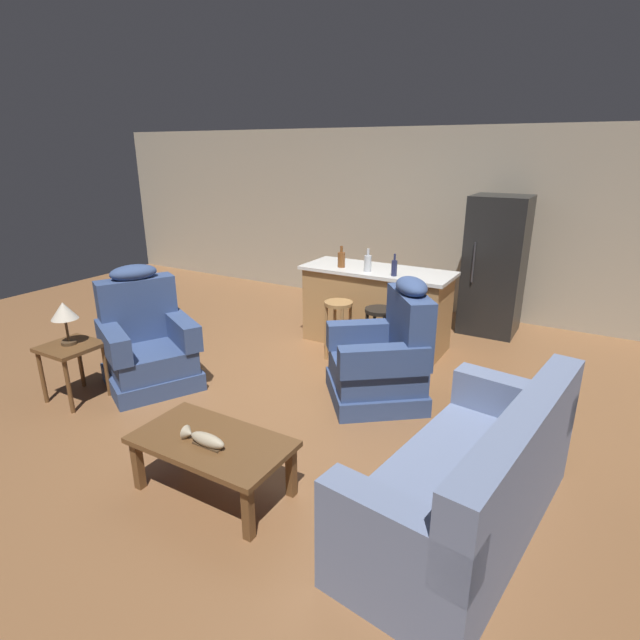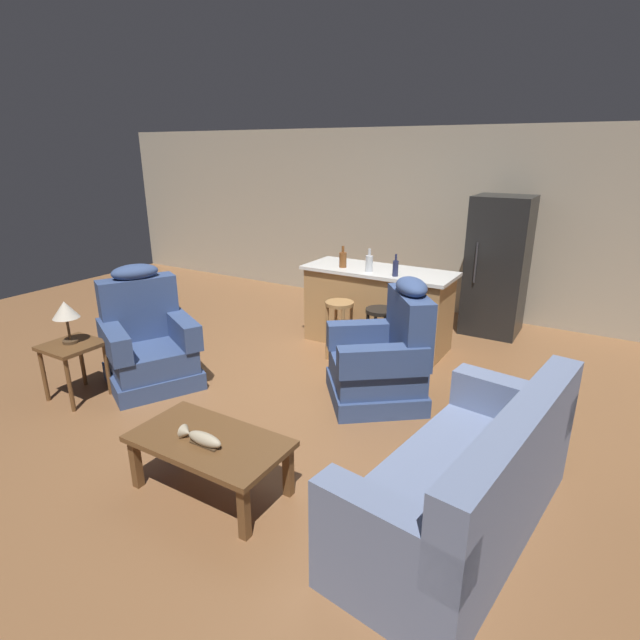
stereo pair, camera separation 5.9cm
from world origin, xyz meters
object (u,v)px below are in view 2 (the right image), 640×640
object	(u,v)px
end_table	(73,353)
kitchen_island	(377,307)
fish_figurine	(201,438)
bar_stool_right	(380,327)
refrigerator	(497,266)
recliner_near_lamp	(148,343)
bar_stool_left	(339,319)
couch	(468,485)
bottle_wine_dark	(343,259)
coffee_table	(209,446)
bottle_tall_green	(369,263)
table_lamp	(65,312)
bottle_short_amber	(395,268)
recliner_near_island	(385,359)

from	to	relation	value
end_table	kitchen_island	xyz separation A→B (m)	(1.88, 2.78, 0.02)
fish_figurine	end_table	size ratio (longest dim) A/B	0.61
bar_stool_right	refrigerator	bearing A→B (deg)	66.78
recliner_near_lamp	bar_stool_left	world-z (taller)	recliner_near_lamp
couch	refrigerator	distance (m)	3.94
bottle_wine_dark	end_table	bearing A→B (deg)	-119.08
coffee_table	bottle_tall_green	size ratio (longest dim) A/B	4.11
table_lamp	recliner_near_lamp	bearing A→B (deg)	60.46
coffee_table	bottle_short_amber	distance (m)	3.02
recliner_near_island	end_table	distance (m)	2.96
table_lamp	bottle_short_amber	xyz separation A→B (m)	(2.21, 2.54, 0.18)
recliner_near_lamp	refrigerator	bearing A→B (deg)	78.59
refrigerator	bottle_tall_green	xyz separation A→B (m)	(-1.15, -1.38, 0.17)
end_table	refrigerator	distance (m)	4.99
couch	bar_stool_left	distance (m)	2.85
coffee_table	fish_figurine	world-z (taller)	fish_figurine
bottle_short_amber	bottle_wine_dark	size ratio (longest dim) A/B	0.97
recliner_near_lamp	end_table	bearing A→B (deg)	-90.11
kitchen_island	bottle_wine_dark	bearing A→B (deg)	-161.92
bar_stool_left	bottle_tall_green	size ratio (longest dim) A/B	2.54
fish_figurine	recliner_near_lamp	bearing A→B (deg)	148.68
end_table	bar_stool_left	world-z (taller)	bar_stool_left
recliner_near_island	refrigerator	size ratio (longest dim) A/B	0.68
table_lamp	kitchen_island	world-z (taller)	table_lamp
refrigerator	kitchen_island	bearing A→B (deg)	-132.73
refrigerator	bottle_short_amber	size ratio (longest dim) A/B	7.04
coffee_table	bar_stool_right	xyz separation A→B (m)	(0.12, 2.53, 0.11)
end_table	bottle_wine_dark	distance (m)	3.08
bottle_wine_dark	bar_stool_left	bearing A→B (deg)	-64.76
coffee_table	recliner_near_lamp	bearing A→B (deg)	150.38
couch	bottle_tall_green	size ratio (longest dim) A/B	7.46
end_table	bottle_tall_green	distance (m)	3.24
coffee_table	bottle_wine_dark	world-z (taller)	bottle_wine_dark
end_table	bottle_wine_dark	xyz separation A→B (m)	(1.47, 2.64, 0.59)
couch	table_lamp	size ratio (longest dim) A/B	4.87
end_table	bar_stool_right	world-z (taller)	bar_stool_right
fish_figurine	bottle_short_amber	world-z (taller)	bottle_short_amber
fish_figurine	bottle_wine_dark	world-z (taller)	bottle_wine_dark
couch	bar_stool_left	xyz separation A→B (m)	(-2.02, 2.01, 0.13)
couch	recliner_near_island	bearing A→B (deg)	-41.34
bottle_short_amber	refrigerator	bearing A→B (deg)	60.38
coffee_table	fish_figurine	size ratio (longest dim) A/B	3.24
bar_stool_right	bottle_short_amber	bearing A→B (deg)	93.07
recliner_near_lamp	bottle_tall_green	xyz separation A→B (m)	(1.52, 1.98, 0.63)
bar_stool_right	bottle_short_amber	distance (m)	0.70
table_lamp	couch	bearing A→B (deg)	1.91
table_lamp	bottle_tall_green	size ratio (longest dim) A/B	1.53
coffee_table	kitchen_island	distance (m)	3.17
coffee_table	bar_stool_right	bearing A→B (deg)	87.22
couch	recliner_near_lamp	size ratio (longest dim) A/B	1.66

